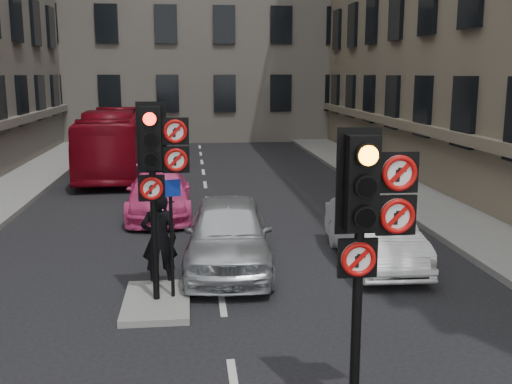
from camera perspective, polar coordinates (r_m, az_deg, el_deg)
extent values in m
cube|color=gray|center=(19.58, 17.12, -1.35)|extent=(3.00, 50.00, 0.16)
cube|color=gray|center=(11.31, -9.43, -10.26)|extent=(1.20, 2.00, 0.12)
cylinder|color=black|center=(7.42, 9.52, -12.59)|extent=(0.12, 0.12, 2.40)
cube|color=black|center=(6.90, 9.99, 0.83)|extent=(0.36, 0.28, 1.10)
cube|color=black|center=(7.03, 9.69, 1.02)|extent=(0.52, 0.03, 1.25)
cylinder|color=orange|center=(6.62, 10.68, 3.43)|extent=(0.22, 0.01, 0.22)
cylinder|color=black|center=(6.67, 10.57, 0.45)|extent=(0.22, 0.01, 0.22)
cylinder|color=black|center=(6.75, 10.46, -2.47)|extent=(0.22, 0.01, 0.22)
cube|color=black|center=(6.99, 13.37, 1.82)|extent=(0.47, 0.05, 0.47)
cylinder|color=white|center=(6.96, 13.48, 1.77)|extent=(0.41, 0.02, 0.41)
torus|color=#BF0C0A|center=(6.94, 13.52, 1.75)|extent=(0.41, 0.06, 0.41)
cube|color=#BF0C0A|center=(6.94, 13.54, 1.74)|extent=(0.25, 0.01, 0.25)
cube|color=black|center=(7.09, 13.19, -2.16)|extent=(0.47, 0.05, 0.47)
cylinder|color=white|center=(7.05, 13.30, -2.24)|extent=(0.41, 0.02, 0.41)
torus|color=#BF0C0A|center=(7.04, 13.34, -2.27)|extent=(0.41, 0.06, 0.41)
cube|color=#BF0C0A|center=(7.03, 13.35, -2.28)|extent=(0.25, 0.01, 0.25)
cube|color=black|center=(7.09, 9.63, -6.22)|extent=(0.47, 0.05, 0.47)
cylinder|color=white|center=(7.05, 9.72, -6.31)|extent=(0.41, 0.02, 0.41)
torus|color=#BF0C0A|center=(7.04, 9.76, -6.35)|extent=(0.41, 0.06, 0.41)
cube|color=#BF0C0A|center=(7.03, 9.77, -6.36)|extent=(0.25, 0.01, 0.25)
cylinder|color=black|center=(10.92, -9.64, -4.09)|extent=(0.12, 0.12, 2.40)
cube|color=black|center=(10.60, -9.95, 5.07)|extent=(0.36, 0.28, 1.10)
cube|color=black|center=(10.73, -9.91, 5.15)|extent=(0.52, 0.03, 1.25)
cylinder|color=#FF1407|center=(10.32, -10.10, 6.86)|extent=(0.22, 0.02, 0.22)
cylinder|color=black|center=(10.35, -10.04, 4.93)|extent=(0.22, 0.02, 0.22)
cylinder|color=black|center=(10.40, -9.97, 3.01)|extent=(0.22, 0.02, 0.22)
cube|color=black|center=(10.55, -7.69, 5.77)|extent=(0.47, 0.05, 0.47)
cylinder|color=white|center=(10.51, -7.70, 5.75)|extent=(0.41, 0.02, 0.41)
torus|color=#BF0C0A|center=(10.49, -7.70, 5.74)|extent=(0.41, 0.06, 0.41)
cube|color=#BF0C0A|center=(10.49, -7.70, 5.74)|extent=(0.25, 0.02, 0.25)
cube|color=black|center=(10.60, -7.62, 3.08)|extent=(0.47, 0.05, 0.47)
cylinder|color=white|center=(10.56, -7.63, 3.05)|extent=(0.41, 0.02, 0.41)
torus|color=#BF0C0A|center=(10.55, -7.63, 3.04)|extent=(0.41, 0.06, 0.41)
cube|color=#BF0C0A|center=(10.54, -7.63, 3.03)|extent=(0.25, 0.02, 0.25)
cube|color=black|center=(10.71, -9.91, 0.37)|extent=(0.47, 0.05, 0.47)
cylinder|color=white|center=(10.67, -9.92, 0.33)|extent=(0.41, 0.02, 0.41)
torus|color=#BF0C0A|center=(10.65, -9.93, 0.32)|extent=(0.41, 0.06, 0.41)
cube|color=#BF0C0A|center=(10.65, -9.93, 0.31)|extent=(0.25, 0.02, 0.25)
imported|color=#AFB3B7|center=(12.99, -2.65, -3.97)|extent=(2.13, 4.64, 1.54)
imported|color=white|center=(13.63, 11.15, -3.87)|extent=(1.54, 4.14, 1.35)
imported|color=#F14790|center=(18.09, -9.20, -0.12)|extent=(1.95, 4.59, 1.32)
imported|color=maroon|center=(26.06, -13.55, 4.66)|extent=(2.74, 9.68, 2.67)
imported|color=black|center=(15.94, -8.58, -2.20)|extent=(0.49, 1.69, 1.01)
imported|color=black|center=(11.97, -9.20, -4.48)|extent=(0.74, 0.52, 1.93)
cylinder|color=black|center=(11.02, -8.04, -4.55)|extent=(0.06, 0.06, 2.16)
cube|color=navy|center=(10.75, -8.18, 0.36)|extent=(0.37, 0.16, 0.30)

